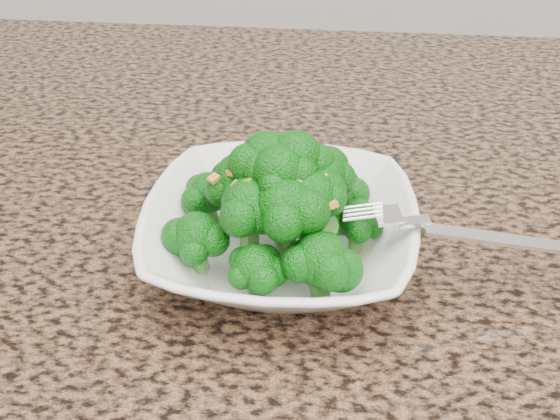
# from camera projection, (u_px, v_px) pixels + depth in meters

# --- Properties ---
(granite_counter) EXTENTS (1.64, 1.04, 0.03)m
(granite_counter) POSITION_uv_depth(u_px,v_px,m) (421.00, 285.00, 0.56)
(granite_counter) COLOR brown
(granite_counter) RESTS_ON cabinet
(bowl) EXTENTS (0.21, 0.21, 0.05)m
(bowl) POSITION_uv_depth(u_px,v_px,m) (280.00, 235.00, 0.55)
(bowl) COLOR white
(bowl) RESTS_ON granite_counter
(broccoli_pile) EXTENTS (0.19, 0.19, 0.07)m
(broccoli_pile) POSITION_uv_depth(u_px,v_px,m) (280.00, 166.00, 0.51)
(broccoli_pile) COLOR #0B660C
(broccoli_pile) RESTS_ON bowl
(garlic_topping) EXTENTS (0.11, 0.11, 0.01)m
(garlic_topping) POSITION_uv_depth(u_px,v_px,m) (280.00, 116.00, 0.49)
(garlic_topping) COLOR #EE983A
(garlic_topping) RESTS_ON broccoli_pile
(fork) EXTENTS (0.19, 0.06, 0.01)m
(fork) POSITION_uv_depth(u_px,v_px,m) (420.00, 222.00, 0.51)
(fork) COLOR silver
(fork) RESTS_ON bowl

